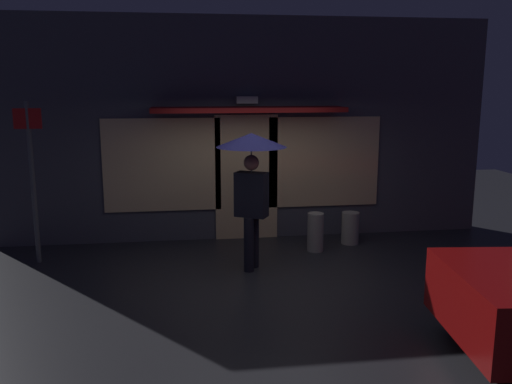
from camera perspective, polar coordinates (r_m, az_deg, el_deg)
name	(u,v)px	position (r m, az deg, el deg)	size (l,w,h in m)	color
ground_plane	(266,280)	(7.73, 1.04, -9.27)	(18.00, 18.00, 0.00)	#26262B
building_facade	(245,131)	(9.58, -1.14, 6.47)	(8.67, 1.00, 3.85)	#4C4C56
person_with_umbrella	(251,165)	(7.81, -0.49, 2.87)	(1.02, 1.02, 2.03)	black
street_sign_post	(32,173)	(8.80, -22.47, 1.81)	(0.40, 0.07, 2.46)	#595B60
sidewalk_bollard	(315,232)	(9.00, 6.26, -4.21)	(0.27, 0.27, 0.64)	#9E998E
sidewalk_bollard_2	(350,228)	(9.51, 9.87, -3.74)	(0.30, 0.30, 0.55)	#9E998E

